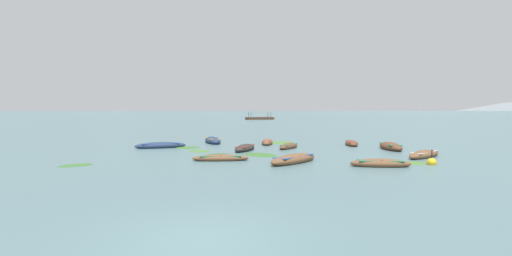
{
  "coord_description": "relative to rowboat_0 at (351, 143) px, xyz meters",
  "views": [
    {
      "loc": [
        1.69,
        -8.52,
        2.99
      ],
      "look_at": [
        -1.14,
        45.57,
        0.38
      ],
      "focal_mm": 26.65,
      "sensor_mm": 36.0,
      "label": 1
    }
  ],
  "objects": [
    {
      "name": "ground_plane",
      "position": [
        -8.05,
        1476.31,
        -0.16
      ],
      "size": [
        6000.0,
        6000.0,
        0.0
      ],
      "primitive_type": "plane",
      "color": "slate"
    },
    {
      "name": "mountain_1",
      "position": [
        -883.98,
        1997.6,
        148.49
      ],
      "size": [
        778.91,
        778.91,
        297.3
      ],
      "primitive_type": "cone",
      "color": "slate",
      "rests_on": "ground"
    },
    {
      "name": "rowboat_8",
      "position": [
        -7.11,
        0.67,
        0.0
      ],
      "size": [
        1.04,
        3.4,
        0.54
      ],
      "color": "brown",
      "rests_on": "ground"
    },
    {
      "name": "rowboat_10",
      "position": [
        -5.36,
        -2.83,
        -0.01
      ],
      "size": [
        2.01,
        3.2,
        0.5
      ],
      "color": "brown",
      "rests_on": "ground"
    },
    {
      "name": "weed_patch_1",
      "position": [
        1.31,
        -10.75,
        -0.16
      ],
      "size": [
        2.04,
        2.0,
        0.14
      ],
      "primitive_type": "ellipsoid",
      "rotation": [
        0.0,
        0.0,
        0.57
      ],
      "color": "#477033",
      "rests_on": "ground"
    },
    {
      "name": "rowboat_9",
      "position": [
        -12.07,
        1.79,
        0.04
      ],
      "size": [
        2.54,
        4.52,
        0.67
      ],
      "color": "navy",
      "rests_on": "ground"
    },
    {
      "name": "weed_patch_4",
      "position": [
        -10.24,
        -7.87,
        -0.16
      ],
      "size": [
        2.21,
        2.9,
        0.14
      ],
      "primitive_type": "ellipsoid",
      "rotation": [
        0.0,
        0.0,
        1.34
      ],
      "color": "#2D5628",
      "rests_on": "ground"
    },
    {
      "name": "weed_patch_5",
      "position": [
        -11.85,
        -5.29,
        -0.16
      ],
      "size": [
        1.87,
        1.77,
        0.14
      ],
      "primitive_type": "ellipsoid",
      "rotation": [
        0.0,
        0.0,
        1.79
      ],
      "color": "#477033",
      "rests_on": "ground"
    },
    {
      "name": "weed_patch_3",
      "position": [
        -17.07,
        -12.56,
        -0.16
      ],
      "size": [
        2.03,
        1.99,
        0.14
      ],
      "primitive_type": "ellipsoid",
      "rotation": [
        0.0,
        0.0,
        0.74
      ],
      "color": "#38662D",
      "rests_on": "ground"
    },
    {
      "name": "rowboat_0",
      "position": [
        0.0,
        0.0,
        0.0
      ],
      "size": [
        1.11,
        3.21,
        0.52
      ],
      "color": "brown",
      "rests_on": "ground"
    },
    {
      "name": "ferry_0",
      "position": [
        -11.32,
        83.26,
        0.28
      ],
      "size": [
        8.97,
        6.21,
        2.54
      ],
      "color": "#4C3323",
      "rests_on": "ground"
    },
    {
      "name": "rowboat_1",
      "position": [
        -15.39,
        -3.01,
        0.02
      ],
      "size": [
        4.06,
        2.61,
        0.57
      ],
      "color": "navy",
      "rests_on": "ground"
    },
    {
      "name": "rowboat_3",
      "position": [
        -9.61,
        -10.13,
        -0.02
      ],
      "size": [
        3.43,
        1.41,
        0.45
      ],
      "color": "brown",
      "rests_on": "ground"
    },
    {
      "name": "mooring_buoy",
      "position": [
        2.14,
        -11.17,
        -0.06
      ],
      "size": [
        0.51,
        0.51,
        0.96
      ],
      "color": "yellow",
      "rests_on": "ground"
    },
    {
      "name": "rowboat_4",
      "position": [
        -8.63,
        -4.59,
        0.02
      ],
      "size": [
        1.79,
        3.61,
        0.57
      ],
      "color": "#2D2826",
      "rests_on": "ground"
    },
    {
      "name": "mountain_0",
      "position": [
        -1524.9,
        2057.66,
        126.68
      ],
      "size": [
        907.46,
        907.46,
        253.7
      ],
      "primitive_type": "cone",
      "color": "slate",
      "rests_on": "ground"
    },
    {
      "name": "rowboat_5",
      "position": [
        -5.35,
        -10.82,
        0.03
      ],
      "size": [
        3.36,
        4.05,
        0.62
      ],
      "color": "brown",
      "rests_on": "ground"
    },
    {
      "name": "mountain_2",
      "position": [
        -294.62,
        2035.12,
        97.07
      ],
      "size": [
        734.59,
        734.59,
        194.46
      ],
      "primitive_type": "cone",
      "color": "slate",
      "rests_on": "ground"
    },
    {
      "name": "weed_patch_0",
      "position": [
        -7.38,
        -7.3,
        -0.16
      ],
      "size": [
        3.14,
        3.29,
        0.14
      ],
      "primitive_type": "ellipsoid",
      "rotation": [
        0.0,
        0.0,
        2.26
      ],
      "color": "#38662D",
      "rests_on": "ground"
    },
    {
      "name": "rowboat_2",
      "position": [
        -0.86,
        -12.03,
        -0.0
      ],
      "size": [
        3.2,
        1.14,
        0.51
      ],
      "color": "brown",
      "rests_on": "ground"
    },
    {
      "name": "rowboat_6",
      "position": [
        2.29,
        -3.19,
        0.05
      ],
      "size": [
        1.3,
        3.88,
        0.67
      ],
      "color": "brown",
      "rests_on": "ground"
    },
    {
      "name": "rowboat_7",
      "position": [
        2.97,
        -7.93,
        0.01
      ],
      "size": [
        3.38,
        3.57,
        0.55
      ],
      "color": "brown",
      "rests_on": "ground"
    },
    {
      "name": "mountain_4",
      "position": [
        805.33,
        2044.4,
        260.73
      ],
      "size": [
        2216.45,
        2216.45,
        521.79
      ],
      "primitive_type": "cone",
      "color": "slate",
      "rests_on": "ground"
    },
    {
      "name": "weed_patch_6",
      "position": [
        -6.09,
        2.13,
        -0.16
      ],
      "size": [
        3.27,
        3.69,
        0.14
      ],
      "primitive_type": "ellipsoid",
      "rotation": [
        0.0,
        0.0,
        1.3
      ],
      "color": "#477033",
      "rests_on": "ground"
    },
    {
      "name": "weed_patch_2",
      "position": [
        -13.27,
        -2.88,
        -0.16
      ],
      "size": [
        2.23,
        2.29,
        0.14
      ],
      "primitive_type": "ellipsoid",
      "rotation": [
        0.0,
        0.0,
        1.36
      ],
      "color": "#38662D",
      "rests_on": "ground"
    },
    {
      "name": "mountain_3",
      "position": [
        212.94,
        1999.76,
        140.29
      ],
      "size": [
        1049.84,
        1049.84,
        280.9
      ],
      "primitive_type": "cone",
      "color": "#4C5B56",
      "rests_on": "ground"
    }
  ]
}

